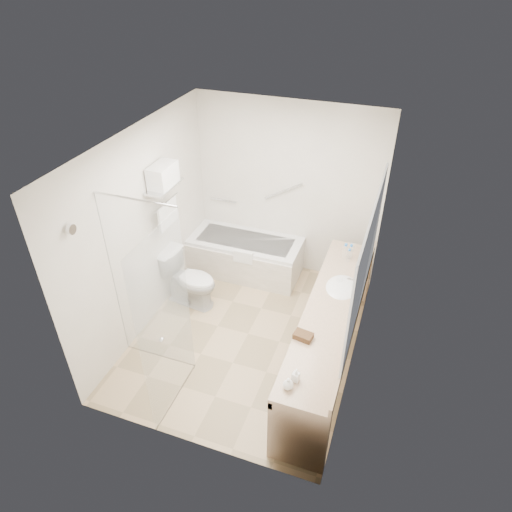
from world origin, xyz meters
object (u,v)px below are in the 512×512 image
(toilet, at_px, (190,279))
(water_bottle_left, at_px, (345,252))
(amenity_basket, at_px, (303,336))
(vanity_counter, at_px, (330,323))
(bathtub, at_px, (245,256))

(toilet, height_order, water_bottle_left, water_bottle_left)
(water_bottle_left, bearing_deg, toilet, -165.78)
(toilet, height_order, amenity_basket, amenity_basket)
(vanity_counter, height_order, toilet, vanity_counter)
(amenity_basket, height_order, water_bottle_left, water_bottle_left)
(amenity_basket, relative_size, water_bottle_left, 0.85)
(toilet, bearing_deg, bathtub, -18.25)
(bathtub, xyz_separation_m, amenity_basket, (1.34, -1.92, 0.60))
(bathtub, bearing_deg, vanity_counter, -42.35)
(bathtub, bearing_deg, amenity_basket, -55.02)
(bathtub, relative_size, water_bottle_left, 7.47)
(vanity_counter, height_order, amenity_basket, vanity_counter)
(vanity_counter, distance_m, amenity_basket, 0.61)
(bathtub, bearing_deg, water_bottle_left, -15.80)
(bathtub, relative_size, vanity_counter, 0.59)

